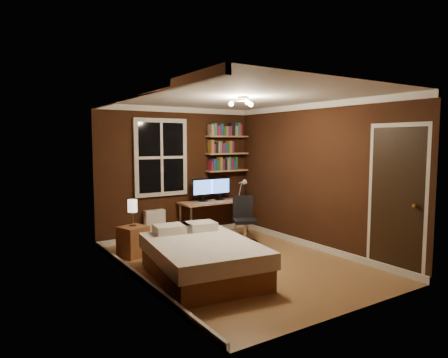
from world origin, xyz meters
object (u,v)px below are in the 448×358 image
nightstand (133,241)px  bedside_lamp (133,213)px  desk (215,204)px  desk_lamp (242,189)px  monitor_left (203,190)px  monitor_right (220,189)px  office_chair (244,227)px  bed (202,258)px  radiator (155,225)px

nightstand → bedside_lamp: bearing=0.0°
desk → desk_lamp: bearing=-15.7°
desk_lamp → monitor_left: bearing=163.8°
desk → monitor_right: 0.34m
office_chair → bed: bearing=-118.9°
nightstand → desk_lamp: bearing=-7.1°
desk → monitor_right: size_ratio=2.97×
nightstand → office_chair: 2.00m
nightstand → monitor_left: 1.91m
bed → desk_lamp: (2.01, 1.90, 0.63)m
nightstand → desk: size_ratio=0.34×
monitor_right → desk_lamp: monitor_right is taller
bed → monitor_right: size_ratio=4.14×
bedside_lamp → desk: size_ratio=0.31×
bedside_lamp → monitor_left: size_ratio=0.91×
radiator → office_chair: size_ratio=0.67×
monitor_left → desk: bearing=-17.3°
desk → desk_lamp: size_ratio=3.23×
nightstand → bedside_lamp: bedside_lamp is taller
bed → monitor_left: size_ratio=4.14×
nightstand → office_chair: office_chair is taller
desk → desk_lamp: 0.65m
desk → monitor_right: (0.16, 0.07, 0.29)m
bed → nightstand: size_ratio=4.05×
nightstand → monitor_left: size_ratio=1.02×
office_chair → monitor_right: bearing=108.8°
bedside_lamp → office_chair: 2.04m
bedside_lamp → office_chair: bearing=-9.3°
bed → monitor_left: bearing=67.4°
office_chair → monitor_left: bearing=131.0°
radiator → desk: 1.26m
monitor_right → radiator: bearing=175.5°
radiator → nightstand: bearing=-132.2°
bed → radiator: 2.25m
desk → monitor_right: monitor_right is taller
radiator → bedside_lamp: bearing=-132.2°
bedside_lamp → desk_lamp: size_ratio=0.99×
radiator → bed: bearing=-96.4°
desk_lamp → radiator: bearing=169.2°
bed → desk: 2.54m
radiator → desk_lamp: desk_lamp is taller
bedside_lamp → desk: bedside_lamp is taller
bed → monitor_right: 2.75m
radiator → monitor_right: bearing=-4.5°
desk → nightstand: bearing=-162.8°
desk_lamp → office_chair: bearing=-123.0°
monitor_left → desk_lamp: monitor_left is taller
desk → bed: bearing=-125.3°
nightstand → bedside_lamp: size_ratio=1.12×
monitor_left → office_chair: bearing=-73.2°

